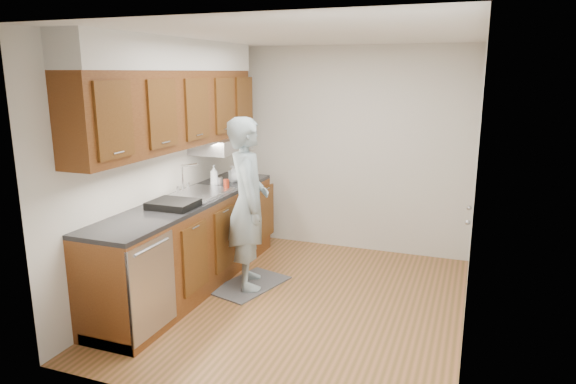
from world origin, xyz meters
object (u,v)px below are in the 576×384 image
(soap_bottle_b, at_px, (233,174))
(soda_can, at_px, (226,184))
(soap_bottle_c, at_px, (235,175))
(person, at_px, (248,192))
(soap_bottle_a, at_px, (214,176))
(dish_rack, at_px, (173,204))
(steel_can, at_px, (220,182))

(soap_bottle_b, relative_size, soda_can, 1.63)
(soap_bottle_c, xyz_separation_m, soda_can, (0.10, -0.41, -0.03))
(person, distance_m, soap_bottle_c, 0.86)
(person, distance_m, soda_can, 0.49)
(person, height_order, soap_bottle_c, person)
(soap_bottle_a, relative_size, dish_rack, 0.57)
(person, relative_size, soap_bottle_b, 10.74)
(soap_bottle_a, xyz_separation_m, soap_bottle_c, (0.11, 0.30, -0.04))
(soap_bottle_a, xyz_separation_m, soap_bottle_b, (0.08, 0.30, -0.03))
(person, relative_size, soap_bottle_c, 12.14)
(person, bearing_deg, steel_can, 24.07)
(person, height_order, soda_can, person)
(dish_rack, bearing_deg, soda_can, 81.46)
(soap_bottle_c, height_order, dish_rack, soap_bottle_c)
(steel_can, bearing_deg, soda_can, -40.84)
(dish_rack, bearing_deg, soap_bottle_b, 89.71)
(soap_bottle_c, relative_size, soda_can, 1.44)
(soda_can, height_order, dish_rack, soda_can)
(soap_bottle_c, distance_m, dish_rack, 1.27)
(soap_bottle_b, relative_size, soap_bottle_c, 1.13)
(person, bearing_deg, soap_bottle_c, 6.78)
(person, xyz_separation_m, soda_can, (-0.39, 0.29, -0.01))
(soap_bottle_c, height_order, soda_can, soap_bottle_c)
(soap_bottle_c, distance_m, steel_can, 0.30)
(steel_can, bearing_deg, soap_bottle_c, 81.87)
(soda_can, bearing_deg, steel_can, 139.16)
(soap_bottle_b, bearing_deg, soap_bottle_a, -105.47)
(soap_bottle_b, relative_size, dish_rack, 0.44)
(soap_bottle_a, distance_m, soap_bottle_c, 0.32)
(steel_can, bearing_deg, person, -37.78)
(person, bearing_deg, dish_rack, 109.46)
(soap_bottle_c, bearing_deg, person, -55.06)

